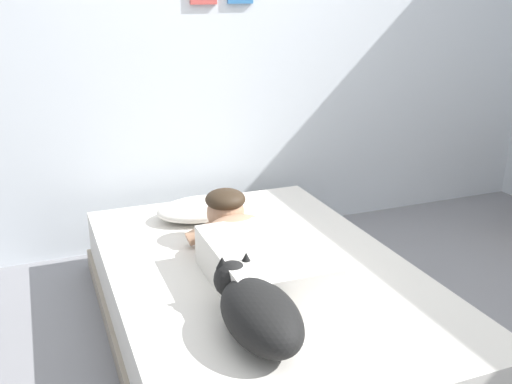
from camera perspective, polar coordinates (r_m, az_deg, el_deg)
The scene contains 8 objects.
ground_plane at distance 2.70m, azimuth 7.77°, elevation -15.75°, with size 13.44×13.44×0.00m, color gray.
back_wall at distance 3.65m, azimuth -3.49°, elevation 14.58°, with size 4.72×0.12×2.50m.
bed at distance 2.75m, azimuth 0.43°, elevation -10.67°, with size 1.36×2.06×0.35m.
pillow at distance 3.21m, azimuth -5.19°, elevation -1.63°, with size 0.52×0.32×0.11m, color white.
person_lying at distance 2.59m, azimuth -0.43°, elevation -5.63°, with size 0.43×0.92×0.27m.
dog at distance 2.13m, azimuth 0.09°, elevation -11.55°, with size 0.26×0.57×0.21m.
coffee_cup at distance 3.03m, azimuth -0.31°, elevation -3.22°, with size 0.12×0.09×0.07m.
cell_phone at distance 2.59m, azimuth -2.17°, elevation -8.19°, with size 0.07×0.14×0.01m, color black.
Camera 1 is at (-1.13, -1.91, 1.54)m, focal length 40.68 mm.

